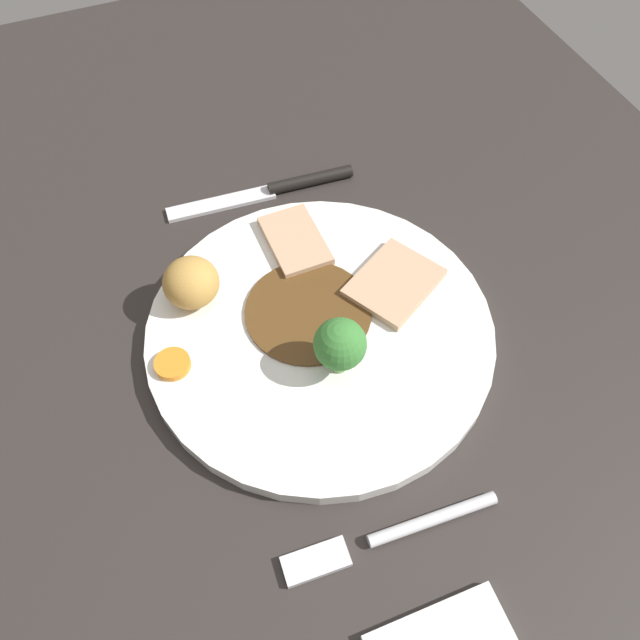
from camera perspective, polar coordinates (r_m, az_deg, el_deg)
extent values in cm
cube|color=#2B2623|center=(53.60, 2.40, -4.17)|extent=(120.00, 84.00, 3.60)
cylinder|color=white|center=(52.40, 0.00, -1.05)|extent=(28.38, 28.38, 1.40)
cylinder|color=#563819|center=(52.53, -1.05, 0.80)|extent=(10.49, 10.49, 0.30)
cube|color=tan|center=(57.04, -2.00, 7.16)|extent=(7.24, 4.62, 0.80)
cube|color=tan|center=(54.30, 6.63, 3.31)|extent=(8.78, 9.39, 0.80)
ellipsoid|color=#BC8C42|center=(52.98, -11.45, 3.30)|extent=(6.56, 6.55, 4.02)
cylinder|color=orange|center=(50.90, -13.04, -3.86)|extent=(2.81, 2.81, 0.64)
cylinder|color=#8CB766|center=(48.99, 1.73, -3.65)|extent=(1.20, 1.20, 1.97)
sphere|color=#387A33|center=(46.96, 1.80, -2.17)|extent=(4.01, 4.01, 4.01)
cylinder|color=silver|center=(46.64, 9.72, -17.25)|extent=(1.48, 9.54, 0.90)
cube|color=silver|center=(45.48, -0.38, -20.77)|extent=(2.27, 4.61, 0.60)
cylinder|color=black|center=(64.06, -0.87, 12.41)|extent=(1.83, 8.57, 1.20)
cube|color=silver|center=(63.05, -8.81, 10.26)|extent=(2.48, 10.60, 0.40)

